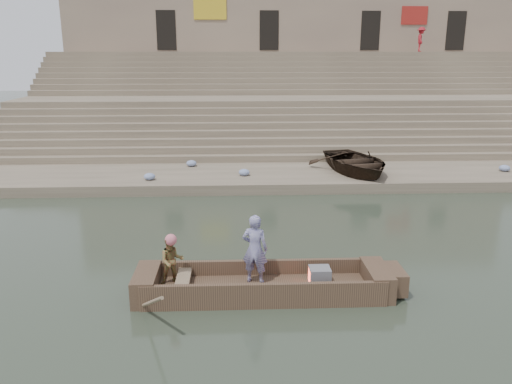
{
  "coord_description": "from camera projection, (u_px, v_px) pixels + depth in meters",
  "views": [
    {
      "loc": [
        -4.47,
        -12.32,
        5.22
      ],
      "look_at": [
        -3.87,
        1.43,
        1.4
      ],
      "focal_mm": 35.65,
      "sensor_mm": 36.0,
      "label": 1
    }
  ],
  "objects": [
    {
      "name": "standing_man",
      "position": [
        255.0,
        249.0,
        11.21
      ],
      "size": [
        0.66,
        0.53,
        1.58
      ],
      "primitive_type": "imported",
      "rotation": [
        0.0,
        0.0,
        2.85
      ],
      "color": "navy",
      "rests_on": "main_rowboat"
    },
    {
      "name": "rowing_man",
      "position": [
        172.0,
        261.0,
        11.17
      ],
      "size": [
        0.61,
        0.52,
        1.1
      ],
      "primitive_type": "imported",
      "rotation": [
        0.0,
        0.0,
        0.22
      ],
      "color": "#2B8233",
      "rests_on": "main_rowboat"
    },
    {
      "name": "cloth_bundles",
      "position": [
        326.0,
        169.0,
        21.02
      ],
      "size": [
        16.3,
        2.8,
        0.26
      ],
      "color": "#3F5999",
      "rests_on": "lower_landing"
    },
    {
      "name": "ghat_steps",
      "position": [
        311.0,
        112.0,
        29.51
      ],
      "size": [
        32.0,
        11.0,
        5.2
      ],
      "color": "gray",
      "rests_on": "ground"
    },
    {
      "name": "rowboat_trim",
      "position": [
        272.0,
        282.0,
        11.21
      ],
      "size": [
        6.04,
        2.63,
        1.77
      ],
      "color": "brown",
      "rests_on": "ground"
    },
    {
      "name": "main_rowboat",
      "position": [
        263.0,
        290.0,
        11.26
      ],
      "size": [
        5.0,
        1.3,
        0.22
      ],
      "primitive_type": "cube",
      "color": "brown",
      "rests_on": "ground"
    },
    {
      "name": "building_wall",
      "position": [
        294.0,
        46.0,
        37.45
      ],
      "size": [
        32.0,
        5.07,
        11.2
      ],
      "color": "gray",
      "rests_on": "ground"
    },
    {
      "name": "upper_landing",
      "position": [
        300.0,
        91.0,
        34.41
      ],
      "size": [
        32.0,
        3.0,
        5.2
      ],
      "primitive_type": "cube",
      "color": "gray",
      "rests_on": "ground"
    },
    {
      "name": "lower_landing",
      "position": [
        342.0,
        177.0,
        21.09
      ],
      "size": [
        32.0,
        4.0,
        0.4
      ],
      "primitive_type": "cube",
      "color": "gray",
      "rests_on": "ground"
    },
    {
      "name": "mid_landing",
      "position": [
        315.0,
        123.0,
        27.99
      ],
      "size": [
        32.0,
        3.0,
        2.8
      ],
      "primitive_type": "cube",
      "color": "gray",
      "rests_on": "ground"
    },
    {
      "name": "television",
      "position": [
        319.0,
        276.0,
        11.23
      ],
      "size": [
        0.46,
        0.42,
        0.4
      ],
      "color": "slate",
      "rests_on": "main_rowboat"
    },
    {
      "name": "beached_rowboat",
      "position": [
        356.0,
        162.0,
        20.83
      ],
      "size": [
        3.89,
        4.84,
        0.89
      ],
      "primitive_type": "imported",
      "rotation": [
        0.0,
        0.0,
        0.21
      ],
      "color": "#2D2116",
      "rests_on": "lower_landing"
    },
    {
      "name": "pedestrian",
      "position": [
        421.0,
        39.0,
        33.7
      ],
      "size": [
        0.86,
        1.15,
        1.58
      ],
      "primitive_type": "imported",
      "rotation": [
        0.0,
        0.0,
        1.27
      ],
      "color": "maroon",
      "rests_on": "upper_landing"
    },
    {
      "name": "ground",
      "position": [
        404.0,
        256.0,
        13.44
      ],
      "size": [
        120.0,
        120.0,
        0.0
      ],
      "primitive_type": "plane",
      "color": "#2C3628",
      "rests_on": "ground"
    }
  ]
}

